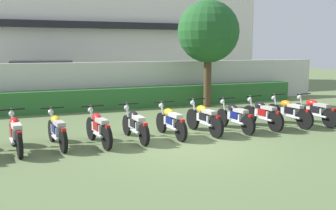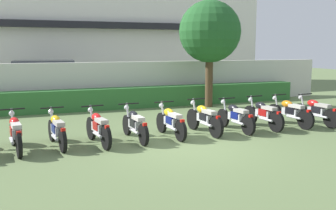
{
  "view_description": "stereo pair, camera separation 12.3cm",
  "coord_description": "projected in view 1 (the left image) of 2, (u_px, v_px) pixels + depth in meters",
  "views": [
    {
      "loc": [
        -4.0,
        -8.69,
        2.48
      ],
      "look_at": [
        0.0,
        1.31,
        0.86
      ],
      "focal_mm": 41.05,
      "sensor_mm": 36.0,
      "label": 1
    },
    {
      "loc": [
        -3.88,
        -8.74,
        2.48
      ],
      "look_at": [
        0.0,
        1.31,
        0.86
      ],
      "focal_mm": 41.05,
      "sensor_mm": 36.0,
      "label": 2
    }
  ],
  "objects": [
    {
      "name": "motorcycle_in_row_8",
      "position": [
        262.0,
        114.0,
        11.86
      ],
      "size": [
        0.6,
        1.86,
        0.97
      ],
      "rotation": [
        0.0,
        0.0,
        1.64
      ],
      "color": "black",
      "rests_on": "ground"
    },
    {
      "name": "motorcycle_in_row_1",
      "position": [
        16.0,
        133.0,
        9.16
      ],
      "size": [
        0.6,
        1.94,
        0.98
      ],
      "rotation": [
        0.0,
        0.0,
        1.68
      ],
      "color": "black",
      "rests_on": "ground"
    },
    {
      "name": "motorcycle_in_row_5",
      "position": [
        171.0,
        121.0,
        10.71
      ],
      "size": [
        0.6,
        1.81,
        0.95
      ],
      "rotation": [
        0.0,
        0.0,
        1.64
      ],
      "color": "black",
      "rests_on": "ground"
    },
    {
      "name": "motorcycle_in_row_2",
      "position": [
        57.0,
        130.0,
        9.61
      ],
      "size": [
        0.6,
        1.86,
        0.95
      ],
      "rotation": [
        0.0,
        0.0,
        1.69
      ],
      "color": "black",
      "rests_on": "ground"
    },
    {
      "name": "ground",
      "position": [
        187.0,
        145.0,
        9.82
      ],
      "size": [
        60.0,
        60.0,
        0.0
      ],
      "primitive_type": "plane",
      "color": "#607547"
    },
    {
      "name": "hedge_row",
      "position": [
        121.0,
        98.0,
        15.75
      ],
      "size": [
        16.3,
        0.7,
        0.85
      ],
      "primitive_type": "cube",
      "color": "#337033",
      "rests_on": "ground"
    },
    {
      "name": "motorcycle_in_row_9",
      "position": [
        289.0,
        112.0,
        12.26
      ],
      "size": [
        0.6,
        1.96,
        0.97
      ],
      "rotation": [
        0.0,
        0.0,
        1.68
      ],
      "color": "black",
      "rests_on": "ground"
    },
    {
      "name": "compound_wall",
      "position": [
        116.0,
        84.0,
        16.31
      ],
      "size": [
        20.38,
        0.3,
        1.88
      ],
      "primitive_type": "cube",
      "color": "silver",
      "rests_on": "ground"
    },
    {
      "name": "motorcycle_in_row_7",
      "position": [
        235.0,
        116.0,
        11.49
      ],
      "size": [
        0.6,
        1.89,
        0.95
      ],
      "rotation": [
        0.0,
        0.0,
        1.64
      ],
      "color": "black",
      "rests_on": "ground"
    },
    {
      "name": "motorcycle_in_row_3",
      "position": [
        98.0,
        127.0,
        9.82
      ],
      "size": [
        0.6,
        1.83,
        0.97
      ],
      "rotation": [
        0.0,
        0.0,
        1.7
      ],
      "color": "black",
      "rests_on": "ground"
    },
    {
      "name": "motorcycle_in_row_4",
      "position": [
        135.0,
        124.0,
        10.32
      ],
      "size": [
        0.6,
        1.91,
        0.94
      ],
      "rotation": [
        0.0,
        0.0,
        1.63
      ],
      "color": "black",
      "rests_on": "ground"
    },
    {
      "name": "tree_near_inspector",
      "position": [
        208.0,
        32.0,
        15.79
      ],
      "size": [
        2.55,
        2.55,
        4.41
      ],
      "color": "#4C3823",
      "rests_on": "ground"
    },
    {
      "name": "building",
      "position": [
        81.0,
        31.0,
        24.03
      ],
      "size": [
        21.45,
        6.5,
        7.05
      ],
      "color": "white",
      "rests_on": "ground"
    },
    {
      "name": "motorcycle_in_row_6",
      "position": [
        204.0,
        118.0,
        11.12
      ],
      "size": [
        0.6,
        1.91,
        0.97
      ],
      "rotation": [
        0.0,
        0.0,
        1.66
      ],
      "color": "black",
      "rests_on": "ground"
    },
    {
      "name": "parked_car",
      "position": [
        46.0,
        81.0,
        18.03
      ],
      "size": [
        4.65,
        2.42,
        1.89
      ],
      "rotation": [
        0.0,
        0.0,
        -0.09
      ],
      "color": "silver",
      "rests_on": "ground"
    },
    {
      "name": "motorcycle_in_row_10",
      "position": [
        314.0,
        111.0,
        12.48
      ],
      "size": [
        0.6,
        1.89,
        0.96
      ],
      "rotation": [
        0.0,
        0.0,
        1.67
      ],
      "color": "black",
      "rests_on": "ground"
    }
  ]
}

